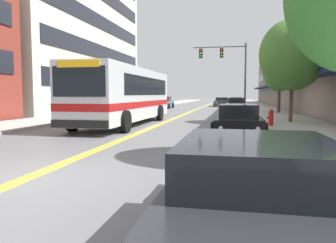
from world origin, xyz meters
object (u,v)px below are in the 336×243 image
at_px(car_silver_parked_right_end, 236,106).
at_px(traffic_signal_mast, 228,63).
at_px(car_black_parked_right_far, 238,121).
at_px(city_bus, 126,94).
at_px(fire_hydrant, 271,118).
at_px(street_tree_right_far, 280,73).
at_px(car_navy_parked_left_near, 137,106).
at_px(car_dark_grey_moving_lead, 222,102).
at_px(car_slate_blue_parked_left_mid, 164,103).
at_px(car_beige_parked_right_mid, 236,102).
at_px(car_charcoal_parked_right_foreground, 258,201).
at_px(street_tree_right_mid, 292,55).

xyz_separation_m(car_silver_parked_right_end, traffic_signal_mast, (-0.90, 2.16, 4.14)).
relative_size(car_black_parked_right_far, traffic_signal_mast, 0.68).
xyz_separation_m(city_bus, fire_hydrant, (7.79, -0.63, -1.20)).
bearing_deg(traffic_signal_mast, city_bus, -108.44).
bearing_deg(car_silver_parked_right_end, traffic_signal_mast, 112.59).
bearing_deg(car_silver_parked_right_end, street_tree_right_far, -27.70).
height_order(car_navy_parked_left_near, car_dark_grey_moving_lead, car_navy_parked_left_near).
bearing_deg(car_black_parked_right_far, fire_hydrant, 62.89).
distance_m(car_navy_parked_left_near, car_slate_blue_parked_left_mid, 12.03).
bearing_deg(car_beige_parked_right_mid, street_tree_right_far, -77.74).
height_order(car_beige_parked_right_mid, car_dark_grey_moving_lead, car_beige_parked_right_mid).
xyz_separation_m(city_bus, car_navy_parked_left_near, (-2.41, 10.11, -1.08)).
relative_size(car_charcoal_parked_right_foreground, car_black_parked_right_far, 1.06).
relative_size(car_black_parked_right_far, street_tree_right_far, 0.93).
height_order(city_bus, fire_hydrant, city_bus).
bearing_deg(car_silver_parked_right_end, car_beige_parked_right_mid, 89.82).
distance_m(car_navy_parked_left_near, street_tree_right_far, 12.62).
bearing_deg(car_black_parked_right_far, car_beige_parked_right_mid, 89.82).
relative_size(car_navy_parked_left_near, street_tree_right_mid, 0.83).
xyz_separation_m(city_bus, car_slate_blue_parked_left_mid, (-2.58, 22.14, -1.09)).
distance_m(car_silver_parked_right_end, car_dark_grey_moving_lead, 15.35).
xyz_separation_m(car_beige_parked_right_mid, fire_hydrant, (1.54, -28.68, -0.08)).
height_order(car_charcoal_parked_right_foreground, car_dark_grey_moving_lead, car_dark_grey_moving_lead).
bearing_deg(car_charcoal_parked_right_foreground, car_dark_grey_moving_lead, 92.50).
bearing_deg(car_dark_grey_moving_lead, car_slate_blue_parked_left_mid, -135.30).
bearing_deg(traffic_signal_mast, car_silver_parked_right_end, -67.41).
relative_size(city_bus, car_beige_parked_right_mid, 2.58).
relative_size(city_bus, car_navy_parked_left_near, 2.33).
xyz_separation_m(car_dark_grey_moving_lead, street_tree_right_far, (5.43, -17.10, 2.92)).
height_order(car_navy_parked_left_near, fire_hydrant, car_navy_parked_left_near).
distance_m(car_slate_blue_parked_left_mid, car_black_parked_right_far, 27.39).
xyz_separation_m(car_dark_grey_moving_lead, traffic_signal_mast, (0.97, -13.07, 4.18)).
distance_m(city_bus, street_tree_right_mid, 9.69).
xyz_separation_m(car_beige_parked_right_mid, car_silver_parked_right_end, (-0.04, -14.31, 0.03)).
distance_m(car_black_parked_right_far, car_silver_parked_right_end, 17.57).
bearing_deg(street_tree_right_mid, car_beige_parked_right_mid, 96.47).
bearing_deg(car_charcoal_parked_right_foreground, street_tree_right_far, 82.22).
relative_size(car_charcoal_parked_right_foreground, fire_hydrant, 5.93).
relative_size(traffic_signal_mast, street_tree_right_mid, 1.16).
relative_size(car_dark_grey_moving_lead, fire_hydrant, 5.05).
bearing_deg(car_navy_parked_left_near, car_silver_parked_right_end, 22.83).
distance_m(car_dark_grey_moving_lead, street_tree_right_mid, 27.39).
xyz_separation_m(car_silver_parked_right_end, car_dark_grey_moving_lead, (-1.87, 15.23, -0.04)).
xyz_separation_m(car_charcoal_parked_right_foreground, car_silver_parked_right_end, (-0.01, 27.84, 0.07)).
distance_m(car_charcoal_parked_right_foreground, street_tree_right_far, 26.38).
bearing_deg(car_silver_parked_right_end, car_dark_grey_moving_lead, 97.01).
height_order(city_bus, street_tree_right_far, street_tree_right_far).
relative_size(street_tree_right_far, fire_hydrant, 6.04).
bearing_deg(street_tree_right_far, car_slate_blue_parked_left_mid, 140.23).
bearing_deg(street_tree_right_mid, car_charcoal_parked_right_foreground, -100.29).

